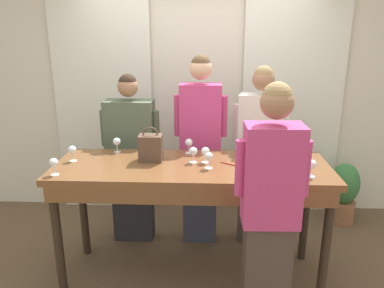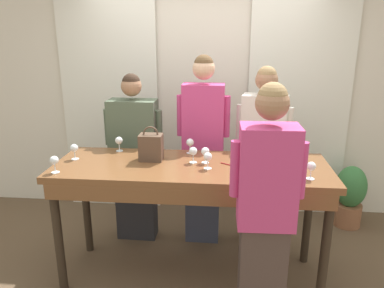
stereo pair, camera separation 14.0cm
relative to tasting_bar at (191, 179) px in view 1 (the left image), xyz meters
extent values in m
plane|color=brown|center=(0.00, 0.02, -0.92)|extent=(18.00, 18.00, 0.00)
cube|color=silver|center=(0.00, 1.43, 0.48)|extent=(12.00, 0.06, 2.80)
cube|color=white|center=(-1.06, 1.36, 0.43)|extent=(1.10, 0.03, 2.69)
cube|color=white|center=(1.06, 1.36, 0.43)|extent=(1.10, 0.03, 2.69)
cube|color=brown|center=(0.00, 0.02, 0.09)|extent=(2.21, 0.76, 0.05)
cube|color=brown|center=(0.00, -0.34, 0.00)|extent=(2.12, 0.03, 0.12)
cylinder|color=#2D2319|center=(-1.03, -0.28, -0.43)|extent=(0.07, 0.07, 0.98)
cylinder|color=#2D2319|center=(1.03, -0.28, -0.43)|extent=(0.07, 0.07, 0.98)
cylinder|color=#2D2319|center=(-1.03, 0.33, -0.43)|extent=(0.07, 0.07, 0.98)
cylinder|color=#2D2319|center=(1.03, 0.33, -0.43)|extent=(0.07, 0.07, 0.98)
cylinder|color=black|center=(0.72, 0.07, 0.23)|extent=(0.08, 0.08, 0.22)
cone|color=black|center=(0.72, 0.07, 0.35)|extent=(0.08, 0.08, 0.04)
cylinder|color=black|center=(0.72, 0.07, 0.42)|extent=(0.03, 0.03, 0.09)
cylinder|color=beige|center=(0.72, 0.07, 0.21)|extent=(0.08, 0.08, 0.09)
cube|color=brown|center=(-0.34, 0.11, 0.23)|extent=(0.19, 0.14, 0.22)
torus|color=brown|center=(-0.34, 0.11, 0.34)|extent=(0.13, 0.01, 0.13)
cylinder|color=white|center=(-0.34, 0.27, 0.12)|extent=(0.06, 0.06, 0.00)
cylinder|color=white|center=(-0.34, 0.27, 0.15)|extent=(0.01, 0.01, 0.07)
sphere|color=white|center=(-0.34, 0.27, 0.22)|extent=(0.07, 0.07, 0.07)
cylinder|color=white|center=(0.89, -0.20, 0.12)|extent=(0.06, 0.06, 0.00)
cylinder|color=white|center=(0.89, -0.20, 0.15)|extent=(0.01, 0.01, 0.07)
sphere|color=white|center=(0.89, -0.20, 0.22)|extent=(0.07, 0.07, 0.07)
cylinder|color=white|center=(-0.67, 0.32, 0.12)|extent=(0.06, 0.06, 0.00)
cylinder|color=white|center=(-0.67, 0.32, 0.15)|extent=(0.01, 0.01, 0.07)
sphere|color=white|center=(-0.67, 0.32, 0.22)|extent=(0.07, 0.07, 0.07)
cylinder|color=white|center=(0.49, 0.18, 0.12)|extent=(0.06, 0.06, 0.00)
cylinder|color=white|center=(0.49, 0.18, 0.15)|extent=(0.01, 0.01, 0.07)
sphere|color=white|center=(0.49, 0.18, 0.22)|extent=(0.07, 0.07, 0.07)
cylinder|color=white|center=(-0.98, 0.07, 0.12)|extent=(0.06, 0.06, 0.00)
cylinder|color=white|center=(-0.98, 0.07, 0.15)|extent=(0.01, 0.01, 0.07)
sphere|color=white|center=(-0.98, 0.07, 0.22)|extent=(0.07, 0.07, 0.07)
sphere|color=maroon|center=(-0.98, 0.07, 0.21)|extent=(0.04, 0.04, 0.04)
cylinder|color=white|center=(0.01, 0.07, 0.12)|extent=(0.06, 0.06, 0.00)
cylinder|color=white|center=(0.01, 0.07, 0.15)|extent=(0.01, 0.01, 0.07)
sphere|color=white|center=(0.01, 0.07, 0.22)|extent=(0.07, 0.07, 0.07)
cylinder|color=white|center=(0.82, 0.18, 0.12)|extent=(0.06, 0.06, 0.00)
cylinder|color=white|center=(0.82, 0.18, 0.15)|extent=(0.01, 0.01, 0.07)
sphere|color=white|center=(0.82, 0.18, 0.22)|extent=(0.07, 0.07, 0.07)
cylinder|color=white|center=(0.39, 0.19, 0.12)|extent=(0.06, 0.06, 0.00)
cylinder|color=white|center=(0.39, 0.19, 0.15)|extent=(0.01, 0.01, 0.07)
sphere|color=white|center=(0.39, 0.19, 0.22)|extent=(0.07, 0.07, 0.07)
cylinder|color=white|center=(-0.04, 0.31, 0.12)|extent=(0.06, 0.06, 0.00)
cylinder|color=white|center=(-0.04, 0.31, 0.15)|extent=(0.01, 0.01, 0.07)
sphere|color=white|center=(-0.04, 0.31, 0.22)|extent=(0.07, 0.07, 0.07)
cylinder|color=white|center=(0.14, -0.06, 0.12)|extent=(0.06, 0.06, 0.00)
cylinder|color=white|center=(0.14, -0.06, 0.15)|extent=(0.01, 0.01, 0.07)
sphere|color=white|center=(0.14, -0.06, 0.22)|extent=(0.07, 0.07, 0.07)
sphere|color=maroon|center=(0.14, -0.06, 0.21)|extent=(0.04, 0.04, 0.04)
cylinder|color=white|center=(0.11, 0.08, 0.12)|extent=(0.06, 0.06, 0.00)
cylinder|color=white|center=(0.11, 0.08, 0.15)|extent=(0.01, 0.01, 0.07)
sphere|color=white|center=(0.11, 0.08, 0.22)|extent=(0.07, 0.07, 0.07)
cylinder|color=white|center=(-1.01, -0.24, 0.12)|extent=(0.06, 0.06, 0.00)
cylinder|color=white|center=(-1.01, -0.24, 0.15)|extent=(0.01, 0.01, 0.07)
sphere|color=white|center=(-1.01, -0.24, 0.22)|extent=(0.07, 0.07, 0.07)
sphere|color=maroon|center=(-1.01, -0.24, 0.21)|extent=(0.04, 0.04, 0.04)
cylinder|color=maroon|center=(0.30, 0.04, 0.12)|extent=(0.13, 0.08, 0.01)
cube|color=#28282D|center=(-0.62, 0.64, -0.52)|extent=(0.39, 0.21, 0.80)
cube|color=#4C5B47|center=(-0.62, 0.64, 0.20)|extent=(0.46, 0.24, 0.64)
sphere|color=#9E7051|center=(-0.62, 0.64, 0.65)|extent=(0.19, 0.19, 0.19)
sphere|color=#332319|center=(-0.62, 0.64, 0.69)|extent=(0.17, 0.17, 0.17)
cylinder|color=#4C5B47|center=(-0.37, 0.63, 0.25)|extent=(0.07, 0.07, 0.35)
cylinder|color=#4C5B47|center=(-0.87, 0.64, 0.25)|extent=(0.07, 0.07, 0.35)
cube|color=#383D51|center=(0.06, 0.64, -0.47)|extent=(0.33, 0.18, 0.89)
cube|color=#C63D7A|center=(0.06, 0.64, 0.33)|extent=(0.39, 0.21, 0.71)
sphere|color=#DBAD89|center=(0.06, 0.64, 0.82)|extent=(0.20, 0.20, 0.20)
sphere|color=brown|center=(0.06, 0.64, 0.85)|extent=(0.18, 0.18, 0.18)
cylinder|color=#C63D7A|center=(0.27, 0.63, 0.38)|extent=(0.07, 0.07, 0.39)
cylinder|color=#C63D7A|center=(-0.16, 0.64, 0.38)|extent=(0.07, 0.07, 0.39)
cube|color=#473833|center=(0.62, 0.64, -0.50)|extent=(0.38, 0.24, 0.84)
cube|color=silver|center=(0.62, 0.64, 0.25)|extent=(0.44, 0.29, 0.66)
sphere|color=#9E7051|center=(0.62, 0.64, 0.72)|extent=(0.20, 0.20, 0.20)
sphere|color=#93754C|center=(0.62, 0.64, 0.76)|extent=(0.18, 0.18, 0.18)
cylinder|color=silver|center=(0.85, 0.59, 0.30)|extent=(0.08, 0.08, 0.37)
cylinder|color=silver|center=(0.40, 0.68, 0.30)|extent=(0.08, 0.08, 0.37)
cube|color=#473833|center=(0.54, -0.55, -0.50)|extent=(0.32, 0.21, 0.84)
cube|color=#C63D7A|center=(0.54, -0.55, 0.26)|extent=(0.37, 0.25, 0.67)
sphere|color=#9E7051|center=(0.54, -0.55, 0.73)|extent=(0.21, 0.21, 0.21)
sphere|color=#93754C|center=(0.54, -0.55, 0.77)|extent=(0.18, 0.18, 0.18)
cylinder|color=#C63D7A|center=(0.34, -0.56, 0.31)|extent=(0.07, 0.07, 0.37)
cylinder|color=#C63D7A|center=(0.74, -0.55, 0.31)|extent=(0.07, 0.07, 0.37)
cylinder|color=#935B3D|center=(1.63, 1.06, -0.79)|extent=(0.28, 0.28, 0.25)
ellipsoid|color=#38753D|center=(1.63, 1.06, -0.46)|extent=(0.32, 0.32, 0.46)
camera|label=1|loc=(0.12, -2.80, 1.15)|focal=35.00mm
camera|label=2|loc=(0.26, -2.79, 1.15)|focal=35.00mm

